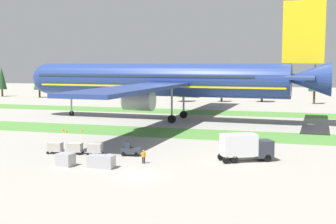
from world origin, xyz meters
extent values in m
plane|color=gray|center=(0.00, 0.00, 0.00)|extent=(400.00, 400.00, 0.00)
cube|color=#4C8438|center=(0.00, 31.42, 0.00)|extent=(320.00, 11.81, 0.01)
cube|color=#4C8438|center=(0.00, 67.03, 0.00)|extent=(320.00, 11.81, 0.01)
cylinder|color=navy|center=(-12.87, 49.22, 8.96)|extent=(57.55, 9.98, 7.31)
sphere|color=navy|center=(-41.47, 50.56, 8.96)|extent=(7.17, 7.17, 7.17)
cone|color=navy|center=(18.53, 47.76, 9.51)|extent=(10.09, 7.40, 6.95)
cube|color=yellow|center=(-12.87, 49.22, 7.68)|extent=(56.16, 10.06, 0.36)
cube|color=#283342|center=(-16.36, 49.39, 9.87)|extent=(50.58, 9.73, 0.44)
cube|color=navy|center=(-10.45, 26.22, 8.23)|extent=(10.86, 38.79, 0.66)
cylinder|color=#A3A3A8|center=(-11.54, 32.04, 5.82)|extent=(5.77, 4.28, 4.02)
cube|color=navy|center=(-8.31, 71.90, 8.23)|extent=(10.86, 38.79, 0.66)
cylinder|color=#A3A3A8|center=(-9.94, 66.21, 5.82)|extent=(5.77, 4.28, 4.02)
cube|color=navy|center=(17.40, 38.62, 10.06)|extent=(5.73, 14.19, 0.46)
cube|color=navy|center=(18.26, 56.96, 10.06)|extent=(5.73, 14.19, 0.46)
cube|color=yellow|center=(17.83, 47.79, 18.83)|extent=(8.20, 1.17, 12.43)
cylinder|color=#A3A3A8|center=(-35.19, 50.27, 4.23)|extent=(0.44, 0.44, 7.26)
cylinder|color=black|center=(-35.19, 50.27, 0.60)|extent=(1.22, 0.48, 1.20)
cylinder|color=#A3A3A8|center=(-8.58, 44.63, 4.36)|extent=(0.44, 0.44, 7.01)
cylinder|color=black|center=(-8.58, 44.63, 0.85)|extent=(1.73, 0.67, 1.70)
cylinder|color=#A3A3A8|center=(-8.17, 53.40, 4.36)|extent=(0.44, 0.44, 7.01)
cylinder|color=black|center=(-8.17, 53.40, 0.85)|extent=(1.73, 0.67, 1.70)
cube|color=#2D333D|center=(-4.89, 10.13, 0.69)|extent=(2.75, 1.64, 0.77)
cube|color=#283342|center=(-5.27, 10.07, 1.52)|extent=(0.84, 1.18, 0.90)
cylinder|color=black|center=(-4.06, 10.79, 0.30)|extent=(0.62, 0.28, 0.60)
cylinder|color=black|center=(-3.91, 9.70, 0.30)|extent=(0.62, 0.28, 0.60)
cylinder|color=black|center=(-5.86, 10.55, 0.30)|extent=(0.62, 0.28, 0.60)
cylinder|color=black|center=(-5.71, 9.46, 0.30)|extent=(0.62, 0.28, 0.60)
cube|color=#A3A3A8|center=(-9.94, 9.44, 0.40)|extent=(2.38, 1.78, 0.10)
cube|color=#ADA89E|center=(-9.94, 9.44, 1.00)|extent=(2.10, 1.57, 1.10)
cylinder|color=black|center=(-9.20, 10.23, 0.20)|extent=(0.41, 0.17, 0.40)
cylinder|color=black|center=(-9.02, 8.87, 0.20)|extent=(0.41, 0.17, 0.40)
cylinder|color=black|center=(-10.86, 10.01, 0.20)|extent=(0.41, 0.17, 0.40)
cylinder|color=black|center=(-10.67, 8.64, 0.20)|extent=(0.41, 0.17, 0.40)
cube|color=#A3A3A8|center=(-12.81, 9.05, 0.40)|extent=(2.38, 1.78, 0.10)
cube|color=#ADA89E|center=(-12.81, 9.05, 1.00)|extent=(2.10, 1.57, 1.10)
cylinder|color=black|center=(-12.08, 9.84, 0.20)|extent=(0.41, 0.17, 0.40)
cylinder|color=black|center=(-11.89, 8.47, 0.20)|extent=(0.41, 0.17, 0.40)
cylinder|color=black|center=(-13.73, 9.62, 0.20)|extent=(0.41, 0.17, 0.40)
cylinder|color=black|center=(-13.55, 8.25, 0.20)|extent=(0.41, 0.17, 0.40)
cube|color=#A3A3A8|center=(-15.69, 8.65, 0.40)|extent=(2.38, 1.78, 0.10)
cube|color=#ADA89E|center=(-15.69, 8.65, 1.00)|extent=(2.10, 1.57, 1.10)
cylinder|color=black|center=(-14.95, 9.45, 0.20)|extent=(0.41, 0.17, 0.40)
cylinder|color=black|center=(-14.77, 8.08, 0.20)|extent=(0.41, 0.17, 0.40)
cylinder|color=black|center=(-16.61, 9.22, 0.20)|extent=(0.41, 0.17, 0.40)
cylinder|color=black|center=(-16.42, 7.86, 0.20)|extent=(0.41, 0.17, 0.40)
cube|color=#2D333D|center=(12.81, 12.06, 1.58)|extent=(3.01, 3.06, 2.20)
cube|color=#283342|center=(13.75, 12.55, 2.02)|extent=(1.03, 1.87, 0.97)
cube|color=silver|center=(9.84, 10.51, 2.18)|extent=(5.05, 4.12, 2.80)
cylinder|color=black|center=(12.54, 13.05, 0.48)|extent=(0.99, 0.71, 0.96)
cylinder|color=black|center=(13.47, 11.27, 0.48)|extent=(0.99, 0.71, 0.96)
cylinder|color=black|center=(8.58, 10.98, 0.48)|extent=(0.99, 0.71, 0.96)
cylinder|color=black|center=(9.50, 9.21, 0.48)|extent=(0.99, 0.71, 0.96)
cylinder|color=black|center=(7.58, 10.46, 0.48)|extent=(0.99, 0.71, 0.96)
cylinder|color=black|center=(8.50, 8.69, 0.48)|extent=(0.99, 0.71, 0.96)
cylinder|color=black|center=(-1.50, 6.02, 0.42)|extent=(0.18, 0.18, 0.85)
cylinder|color=black|center=(-1.72, 6.00, 0.42)|extent=(0.18, 0.18, 0.85)
cylinder|color=orange|center=(-1.61, 6.01, 1.16)|extent=(0.36, 0.36, 0.62)
sphere|color=tan|center=(-1.61, 6.01, 1.62)|extent=(0.24, 0.24, 0.24)
cylinder|color=orange|center=(-1.38, 6.03, 1.13)|extent=(0.10, 0.10, 0.58)
cylinder|color=orange|center=(-1.84, 5.99, 1.13)|extent=(0.10, 0.10, 0.58)
cube|color=#A3A3A8|center=(-10.49, 2.09, 0.79)|extent=(2.20, 1.86, 1.58)
cube|color=#A3A3A8|center=(-6.45, 2.46, 0.76)|extent=(2.07, 1.69, 1.52)
cube|color=#A3A3A8|center=(-5.22, 2.38, 0.77)|extent=(2.03, 1.63, 1.55)
cone|color=orange|center=(-24.94, 27.63, 0.32)|extent=(0.44, 0.44, 0.64)
cone|color=orange|center=(-23.49, 26.15, 0.31)|extent=(0.44, 0.44, 0.63)
cone|color=orange|center=(5.51, 26.82, 0.27)|extent=(0.44, 0.44, 0.53)
cone|color=orange|center=(-21.31, 28.03, 0.26)|extent=(0.44, 0.44, 0.52)
cylinder|color=#4C3823|center=(-91.17, 100.67, 1.38)|extent=(0.70, 0.70, 2.76)
cone|color=#1E4223|center=(-91.17, 100.67, 6.97)|extent=(3.66, 3.66, 8.41)
cylinder|color=#4C3823|center=(-74.58, 99.92, 1.48)|extent=(0.70, 0.70, 2.96)
cone|color=#1E4223|center=(-74.58, 99.92, 6.56)|extent=(4.16, 4.16, 7.21)
cylinder|color=#4C3823|center=(-62.54, 98.89, 1.69)|extent=(0.70, 0.70, 3.38)
cone|color=#1E4223|center=(-62.54, 98.89, 6.68)|extent=(4.41, 4.41, 6.61)
cylinder|color=#4C3823|center=(-48.41, 102.72, 1.55)|extent=(0.70, 0.70, 3.09)
cone|color=#1E4223|center=(-48.41, 102.72, 6.45)|extent=(5.38, 5.38, 6.73)
cylinder|color=#4C3823|center=(-35.94, 101.52, 1.31)|extent=(0.70, 0.70, 2.62)
cone|color=#1E4223|center=(-35.94, 101.52, 5.99)|extent=(3.92, 3.92, 6.75)
cylinder|color=#4C3823|center=(-19.24, 97.61, 1.26)|extent=(0.70, 0.70, 2.52)
cone|color=#1E4223|center=(-19.24, 97.61, 6.72)|extent=(5.74, 5.74, 8.38)
cylinder|color=#4C3823|center=(-7.04, 100.86, 1.28)|extent=(0.70, 0.70, 2.56)
cone|color=#1E4223|center=(-7.04, 100.86, 6.03)|extent=(4.68, 4.68, 6.94)
cylinder|color=#4C3823|center=(5.86, 103.34, 1.93)|extent=(0.70, 0.70, 3.85)
cone|color=#1E4223|center=(5.86, 103.34, 7.84)|extent=(6.38, 6.38, 7.98)
cylinder|color=#4C3823|center=(22.08, 99.88, 1.99)|extent=(0.70, 0.70, 3.97)
cone|color=#1E4223|center=(22.08, 99.88, 8.47)|extent=(3.67, 3.67, 9.00)
camera|label=1|loc=(16.84, -47.35, 12.70)|focal=48.37mm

